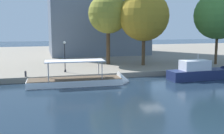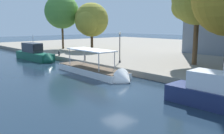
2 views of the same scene
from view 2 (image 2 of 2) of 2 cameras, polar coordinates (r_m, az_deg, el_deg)
The scene contains 9 objects.
ground_plane at distance 20.85m, azimuth 1.67°, elevation -6.27°, with size 220.00×220.00×0.00m, color #192838.
motor_yacht_0 at distance 42.23m, azimuth -17.58°, elevation 2.66°, with size 10.21×2.72×4.84m.
tour_boat_1 at distance 28.27m, azimuth -3.67°, elevation -1.31°, with size 12.34×3.20×4.04m.
mooring_bollard_1 at distance 41.54m, azimuth -12.38°, elevation 3.22°, with size 0.32×0.32×0.79m.
mooring_bollard_2 at distance 35.45m, azimuth -6.45°, elevation 2.22°, with size 0.26×0.26×0.73m.
lamp_post at distance 32.77m, azimuth 1.86°, elevation 5.17°, with size 0.35×0.35×4.21m.
tree_0 at distance 50.07m, azimuth -5.24°, elevation 10.79°, with size 7.05×7.42×9.56m.
tree_1 at distance 33.17m, azimuth 19.50°, elevation 14.70°, with size 6.48×6.48×11.54m.
tree_2 at distance 53.60m, azimuth -11.65°, elevation 12.76°, with size 7.36×7.21×11.48m.
Camera 2 is at (14.40, -13.92, 5.82)m, focal length 38.72 mm.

